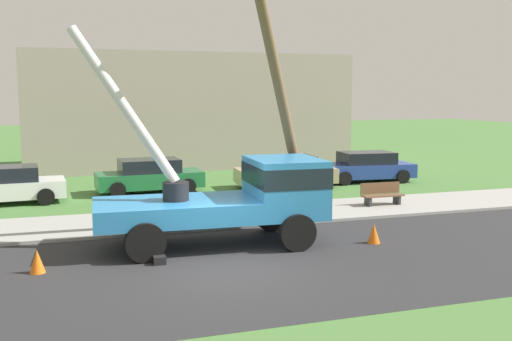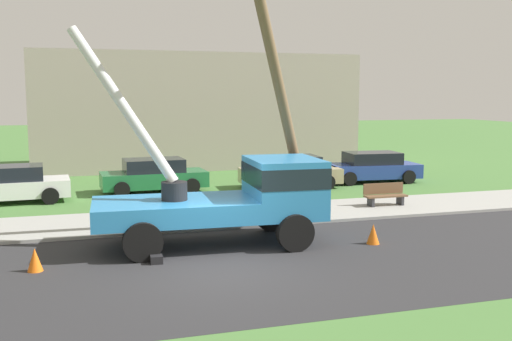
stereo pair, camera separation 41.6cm
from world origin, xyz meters
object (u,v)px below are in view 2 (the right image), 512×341
Objects in this scene: parked_sedan_green at (154,175)px; park_bench at (385,195)px; utility_truck at (239,193)px; traffic_cone_behind at (35,260)px; parked_sedan_tan at (290,172)px; parked_sedan_blue at (372,167)px; leaning_utility_pole at (280,91)px; traffic_cone_ahead at (373,234)px; parked_sedan_white at (9,184)px.

park_bench is (7.68, -5.98, -0.25)m from parked_sedan_green.
traffic_cone_behind is at bearing -167.30° from utility_truck.
parked_sedan_tan is (5.96, -0.56, 0.00)m from parked_sedan_green.
utility_truck is 12.94m from parked_sedan_blue.
leaning_utility_pole is at bearing -112.31° from parked_sedan_tan.
leaning_utility_pole is (1.58, 1.13, 2.83)m from utility_truck.
leaning_utility_pole is at bearing 35.62° from utility_truck.
parked_sedan_green reaches higher than traffic_cone_behind.
parked_sedan_green reaches higher than park_bench.
leaning_utility_pole is at bearing -155.19° from park_bench.
parked_sedan_tan is 4.32m from parked_sedan_blue.
traffic_cone_ahead is at bearing -117.68° from parked_sedan_blue.
parked_sedan_tan is at bearing 107.62° from park_bench.
traffic_cone_ahead is at bearing -65.59° from parked_sedan_green.
parked_sedan_green is 1.00× the size of parked_sedan_tan.
parked_sedan_white is 5.69m from parked_sedan_green.
parked_sedan_blue is (10.26, -0.10, 0.00)m from parked_sedan_green.
parked_sedan_green is 10.26m from parked_sedan_blue.
parked_sedan_blue is at bearing 45.76° from utility_truck.
parked_sedan_white is 11.58m from parked_sedan_tan.
traffic_cone_behind is at bearing -143.84° from parked_sedan_blue.
parked_sedan_blue is (7.44, 8.13, -3.53)m from leaning_utility_pole.
traffic_cone_ahead is at bearing -96.74° from parked_sedan_tan.
parked_sedan_tan is (3.14, 7.66, -3.53)m from leaning_utility_pole.
leaning_utility_pole is 4.99m from traffic_cone_ahead.
traffic_cone_behind is 17.71m from parked_sedan_blue.
parked_sedan_tan reaches higher than traffic_cone_ahead.
parked_sedan_white is 15.89m from parked_sedan_blue.
leaning_utility_pole is 14.85× the size of traffic_cone_behind.
leaning_utility_pole is 1.86× the size of parked_sedan_green.
park_bench is at bearing 24.81° from leaning_utility_pole.
park_bench is (11.72, 4.57, 0.18)m from traffic_cone_behind.
parked_sedan_white is (-10.39, 9.62, 0.43)m from traffic_cone_ahead.
leaning_utility_pole is at bearing 18.69° from traffic_cone_behind.
utility_truck is at bearing -134.24° from parked_sedan_blue.
utility_truck is at bearing -118.23° from parked_sedan_tan.
park_bench is at bearing 27.67° from utility_truck.
traffic_cone_ahead is at bearing 0.03° from traffic_cone_behind.
utility_truck is at bearing -82.44° from parked_sedan_green.
traffic_cone_behind is (-6.85, -2.32, -3.96)m from leaning_utility_pole.
parked_sedan_green is at bearing 69.06° from traffic_cone_behind.
parked_sedan_white is 0.99× the size of parked_sedan_blue.
parked_sedan_green is at bearing 9.34° from parked_sedan_white.
parked_sedan_blue is at bearing 2.98° from parked_sedan_white.
leaning_utility_pole is at bearing 130.34° from traffic_cone_ahead.
leaning_utility_pole reaches higher than parked_sedan_white.
park_bench reaches higher than traffic_cone_ahead.
parked_sedan_green is 5.99m from parked_sedan_tan.
parked_sedan_white is at bearing 99.30° from traffic_cone_behind.
utility_truck reaches higher than park_bench.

